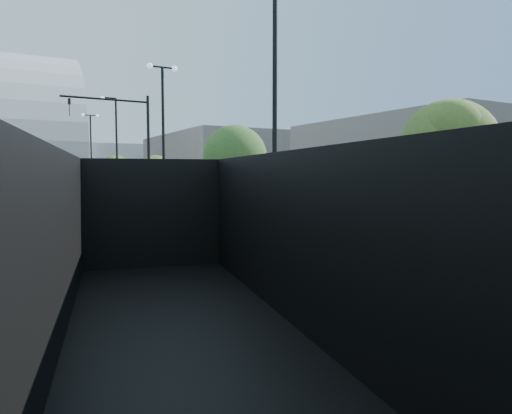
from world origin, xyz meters
TOP-DOWN VIEW (x-y plane):
  - sidewalk at (3.50, 40.00)m, footprint 7.00×140.00m
  - concrete_strip at (6.20, 40.00)m, footprint 2.40×140.00m
  - curb at (0.00, 40.00)m, footprint 0.30×140.00m
  - dump_truck at (-5.09, 4.36)m, footprint 5.17×13.71m
  - white_sedan at (-5.16, 23.63)m, footprint 2.44×4.77m
  - dark_car_far at (-4.82, 49.47)m, footprint 3.81×5.65m
  - pedestrian at (6.11, 25.35)m, footprint 0.67×0.48m
  - streetlight_1 at (0.49, 10.00)m, footprint 1.44×0.56m
  - streetlight_2 at (0.60, 22.00)m, footprint 1.72×0.56m
  - streetlight_3 at (0.49, 34.00)m, footprint 1.44×0.56m
  - streetlight_4 at (0.60, 46.00)m, footprint 1.72×0.56m
  - traffic_mast at (-0.30, 25.00)m, footprint 5.09×0.20m
  - tree_0 at (1.65, 4.02)m, footprint 2.26×2.19m
  - tree_1 at (1.65, 15.02)m, footprint 2.82×2.82m
  - tree_2 at (1.65, 27.02)m, footprint 2.30×2.24m
  - tree_3 at (1.65, 39.02)m, footprint 2.47×2.44m
  - convention_center at (-2.00, 85.00)m, footprint 50.00×30.00m
  - commercial_block_ne at (16.00, 50.00)m, footprint 12.00×22.00m
  - commercial_block_e at (18.00, 20.00)m, footprint 10.00×16.00m
  - utility_cover_1 at (2.40, 8.00)m, footprint 0.50×0.50m
  - utility_cover_2 at (2.40, 19.00)m, footprint 0.50×0.50m

SIDE VIEW (x-z plane):
  - sidewalk at x=3.50m, z-range 0.00..0.12m
  - concrete_strip at x=6.20m, z-range 0.00..0.13m
  - curb at x=0.00m, z-range 0.00..0.14m
  - utility_cover_1 at x=2.40m, z-range 0.12..0.14m
  - utility_cover_2 at x=2.40m, z-range 0.12..0.14m
  - white_sedan at x=-5.16m, z-range 0.00..1.50m
  - dark_car_far at x=-4.82m, z-range 0.00..1.52m
  - pedestrian at x=6.11m, z-range 0.00..1.74m
  - dump_truck at x=-5.09m, z-range -0.28..3.26m
  - tree_2 at x=1.65m, z-range 1.11..5.58m
  - commercial_block_e at x=18.00m, z-range 0.00..7.00m
  - tree_3 at x=1.65m, z-range 1.21..6.09m
  - tree_0 at x=1.65m, z-range 1.36..6.31m
  - tree_1 at x=1.65m, z-range 1.27..6.65m
  - commercial_block_ne at x=16.00m, z-range 0.00..8.00m
  - streetlight_1 at x=0.49m, z-range -0.26..8.95m
  - streetlight_3 at x=0.49m, z-range -0.26..8.95m
  - streetlight_2 at x=0.60m, z-range 0.18..9.46m
  - streetlight_4 at x=0.60m, z-range 0.18..9.46m
  - traffic_mast at x=-0.30m, z-range 0.98..8.98m
  - convention_center at x=-2.00m, z-range -19.00..31.00m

